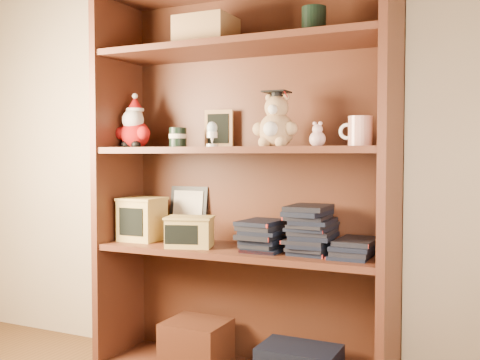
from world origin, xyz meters
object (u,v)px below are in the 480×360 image
object	(u,v)px
bookcase	(245,190)
treats_box	(142,219)
teacher_mug	(359,131)
grad_teddy_bear	(276,125)

from	to	relation	value
bookcase	treats_box	size ratio (longest dim) A/B	8.70
bookcase	treats_box	world-z (taller)	bookcase
teacher_mug	treats_box	distance (m)	1.01
bookcase	grad_teddy_bear	distance (m)	0.30
grad_teddy_bear	treats_box	bearing A→B (deg)	179.47
bookcase	teacher_mug	xyz separation A→B (m)	(0.47, -0.05, 0.22)
teacher_mug	treats_box	xyz separation A→B (m)	(-0.94, -0.00, -0.36)
grad_teddy_bear	teacher_mug	size ratio (longest dim) A/B	1.80
teacher_mug	bookcase	bearing A→B (deg)	173.92
treats_box	grad_teddy_bear	bearing A→B (deg)	-0.53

